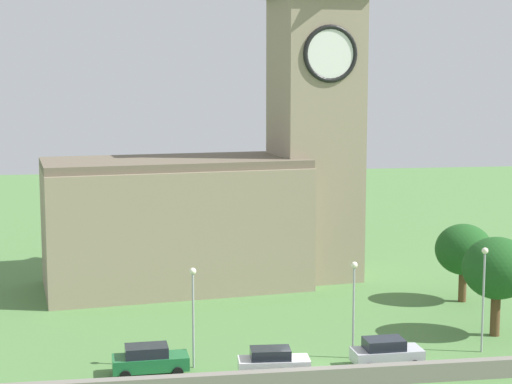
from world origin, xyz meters
The scene contains 11 objects.
ground_plane centered at (0.00, 15.00, 0.00)m, with size 200.00×200.00×0.00m, color #517F42.
church centered at (-1.79, 24.35, 9.21)m, with size 29.48×13.48×29.96m.
quay_barrier centered at (0.00, -2.50, 0.59)m, with size 42.24×0.70×1.18m, color gray.
car_green centered at (-9.58, 1.29, 0.94)m, with size 4.79×2.38×1.87m.
car_white centered at (-2.02, -0.28, 0.92)m, with size 4.51×2.25×1.82m.
car_silver centered at (5.44, 0.27, 0.96)m, with size 4.53×2.35×1.90m.
streetlamp_west_mid centered at (-6.75, 2.11, 4.41)m, with size 0.44×0.44×6.53m.
streetlamp_central centered at (3.82, 2.36, 4.39)m, with size 0.44×0.44×6.51m.
streetlamp_east_mid centered at (12.75, 2.22, 4.79)m, with size 0.44×0.44×7.20m.
tree_riverside_west centered at (16.55, 14.78, 4.36)m, with size 4.67×4.67×6.50m.
tree_riverside_east centered at (15.21, 5.56, 4.91)m, with size 4.94×4.94×7.18m.
Camera 1 is at (-10.89, -50.19, 18.47)m, focal length 59.59 mm.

